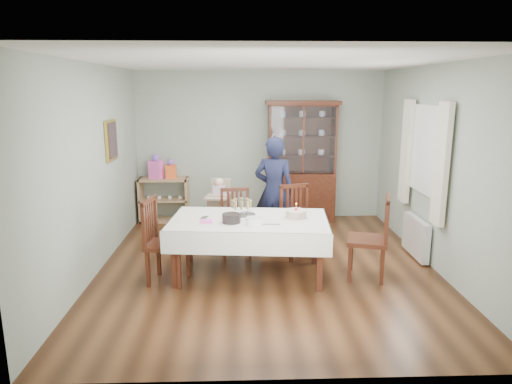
{
  "coord_description": "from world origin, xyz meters",
  "views": [
    {
      "loc": [
        -0.35,
        -5.86,
        2.37
      ],
      "look_at": [
        -0.14,
        0.2,
        1.0
      ],
      "focal_mm": 32.0,
      "sensor_mm": 36.0,
      "label": 1
    }
  ],
  "objects_px": {
    "sideboard": "(164,200)",
    "chair_far_left": "(236,237)",
    "chair_far_right": "(298,236)",
    "gift_bag_pink": "(156,168)",
    "champagne_tray": "(241,211)",
    "gift_bag_orange": "(171,170)",
    "high_chair": "(220,216)",
    "woman": "(274,191)",
    "dining_table": "(249,247)",
    "chair_end_right": "(368,254)",
    "birthday_cake": "(296,215)",
    "china_cabinet": "(301,160)",
    "chair_end_left": "(167,258)"
  },
  "relations": [
    {
      "from": "gift_bag_pink",
      "to": "gift_bag_orange",
      "type": "height_order",
      "value": "gift_bag_pink"
    },
    {
      "from": "china_cabinet",
      "to": "woman",
      "type": "xyz_separation_m",
      "value": [
        -0.59,
        -1.33,
        -0.28
      ]
    },
    {
      "from": "chair_far_left",
      "to": "gift_bag_orange",
      "type": "xyz_separation_m",
      "value": [
        -1.18,
        1.83,
        0.67
      ]
    },
    {
      "from": "birthday_cake",
      "to": "sideboard",
      "type": "bearing_deg",
      "value": 129.11
    },
    {
      "from": "chair_far_right",
      "to": "chair_end_right",
      "type": "xyz_separation_m",
      "value": [
        0.8,
        -0.81,
        0.02
      ]
    },
    {
      "from": "high_chair",
      "to": "chair_far_right",
      "type": "bearing_deg",
      "value": -18.67
    },
    {
      "from": "champagne_tray",
      "to": "gift_bag_orange",
      "type": "height_order",
      "value": "gift_bag_orange"
    },
    {
      "from": "birthday_cake",
      "to": "chair_far_left",
      "type": "bearing_deg",
      "value": 136.75
    },
    {
      "from": "chair_end_right",
      "to": "gift_bag_pink",
      "type": "bearing_deg",
      "value": -113.45
    },
    {
      "from": "china_cabinet",
      "to": "birthday_cake",
      "type": "bearing_deg",
      "value": -98.92
    },
    {
      "from": "woman",
      "to": "high_chair",
      "type": "bearing_deg",
      "value": 0.87
    },
    {
      "from": "chair_far_left",
      "to": "china_cabinet",
      "type": "bearing_deg",
      "value": 51.93
    },
    {
      "from": "chair_end_left",
      "to": "champagne_tray",
      "type": "height_order",
      "value": "chair_end_left"
    },
    {
      "from": "dining_table",
      "to": "china_cabinet",
      "type": "xyz_separation_m",
      "value": [
        1.0,
        2.54,
        0.74
      ]
    },
    {
      "from": "chair_end_right",
      "to": "birthday_cake",
      "type": "distance_m",
      "value": 1.05
    },
    {
      "from": "chair_far_right",
      "to": "chair_end_right",
      "type": "bearing_deg",
      "value": -60.35
    },
    {
      "from": "sideboard",
      "to": "chair_end_left",
      "type": "xyz_separation_m",
      "value": [
        0.46,
        -2.73,
        -0.08
      ]
    },
    {
      "from": "gift_bag_orange",
      "to": "china_cabinet",
      "type": "bearing_deg",
      "value": -0.04
    },
    {
      "from": "chair_far_right",
      "to": "high_chair",
      "type": "distance_m",
      "value": 1.39
    },
    {
      "from": "gift_bag_pink",
      "to": "dining_table",
      "type": "bearing_deg",
      "value": -57.48
    },
    {
      "from": "woman",
      "to": "gift_bag_orange",
      "type": "xyz_separation_m",
      "value": [
        -1.76,
        1.33,
        0.11
      ]
    },
    {
      "from": "birthday_cake",
      "to": "gift_bag_orange",
      "type": "distance_m",
      "value": 3.22
    },
    {
      "from": "chair_end_right",
      "to": "high_chair",
      "type": "relative_size",
      "value": 1.06
    },
    {
      "from": "dining_table",
      "to": "china_cabinet",
      "type": "bearing_deg",
      "value": 68.57
    },
    {
      "from": "sideboard",
      "to": "chair_far_right",
      "type": "height_order",
      "value": "chair_far_right"
    },
    {
      "from": "china_cabinet",
      "to": "gift_bag_orange",
      "type": "relative_size",
      "value": 6.23
    },
    {
      "from": "high_chair",
      "to": "woman",
      "type": "bearing_deg",
      "value": -0.87
    },
    {
      "from": "chair_end_right",
      "to": "china_cabinet",
      "type": "bearing_deg",
      "value": -152.0
    },
    {
      "from": "chair_far_right",
      "to": "gift_bag_pink",
      "type": "bearing_deg",
      "value": 126.53
    },
    {
      "from": "dining_table",
      "to": "high_chair",
      "type": "xyz_separation_m",
      "value": [
        -0.44,
        1.45,
        0.01
      ]
    },
    {
      "from": "china_cabinet",
      "to": "chair_far_left",
      "type": "height_order",
      "value": "china_cabinet"
    },
    {
      "from": "woman",
      "to": "gift_bag_orange",
      "type": "relative_size",
      "value": 4.83
    },
    {
      "from": "sideboard",
      "to": "chair_far_left",
      "type": "distance_m",
      "value": 2.28
    },
    {
      "from": "chair_far_right",
      "to": "champagne_tray",
      "type": "xyz_separation_m",
      "value": [
        -0.82,
        -0.56,
        0.53
      ]
    },
    {
      "from": "chair_far_right",
      "to": "chair_end_left",
      "type": "relative_size",
      "value": 0.96
    },
    {
      "from": "gift_bag_orange",
      "to": "chair_end_right",
      "type": "bearing_deg",
      "value": -42.9
    },
    {
      "from": "chair_far_left",
      "to": "high_chair",
      "type": "relative_size",
      "value": 0.96
    },
    {
      "from": "dining_table",
      "to": "sideboard",
      "type": "height_order",
      "value": "sideboard"
    },
    {
      "from": "chair_far_left",
      "to": "high_chair",
      "type": "height_order",
      "value": "high_chair"
    },
    {
      "from": "dining_table",
      "to": "china_cabinet",
      "type": "distance_m",
      "value": 2.83
    },
    {
      "from": "china_cabinet",
      "to": "gift_bag_pink",
      "type": "height_order",
      "value": "china_cabinet"
    },
    {
      "from": "high_chair",
      "to": "gift_bag_orange",
      "type": "bearing_deg",
      "value": 144.51
    },
    {
      "from": "sideboard",
      "to": "gift_bag_pink",
      "type": "distance_m",
      "value": 0.61
    },
    {
      "from": "gift_bag_pink",
      "to": "high_chair",
      "type": "bearing_deg",
      "value": -42.89
    },
    {
      "from": "chair_far_right",
      "to": "birthday_cake",
      "type": "xyz_separation_m",
      "value": [
        -0.12,
        -0.7,
        0.51
      ]
    },
    {
      "from": "birthday_cake",
      "to": "gift_bag_orange",
      "type": "bearing_deg",
      "value": 127.31
    },
    {
      "from": "dining_table",
      "to": "chair_far_left",
      "type": "distance_m",
      "value": 0.74
    },
    {
      "from": "gift_bag_orange",
      "to": "gift_bag_pink",
      "type": "bearing_deg",
      "value": 180.0
    },
    {
      "from": "chair_far_left",
      "to": "champagne_tray",
      "type": "bearing_deg",
      "value": -87.59
    },
    {
      "from": "chair_end_right",
      "to": "gift_bag_pink",
      "type": "xyz_separation_m",
      "value": [
        -3.14,
        2.67,
        0.67
      ]
    }
  ]
}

